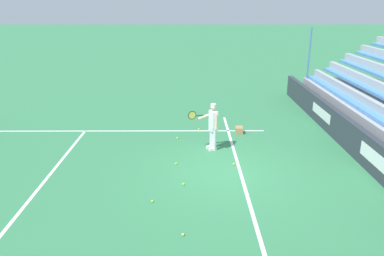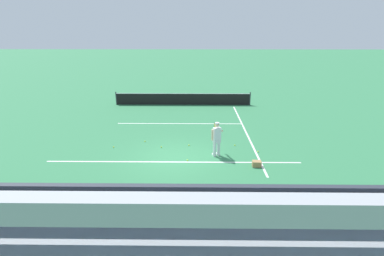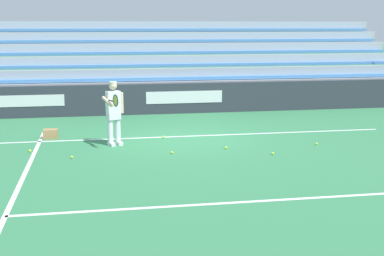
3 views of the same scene
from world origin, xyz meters
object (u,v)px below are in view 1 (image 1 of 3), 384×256
Objects in this scene: tennis_ball_by_box at (199,129)px; tennis_ball_far_left at (152,201)px; tennis_ball_on_baseline at (234,164)px; tennis_ball_midcourt at (176,164)px; tennis_ball_near_player at (183,235)px; tennis_ball_toward_net at (184,184)px; tennis_player at (212,126)px; ball_box_cardboard at (239,130)px; tennis_ball_stray_back at (177,138)px.

tennis_ball_by_box is 1.00× the size of tennis_ball_far_left.
tennis_ball_on_baseline and tennis_ball_midcourt have the same top height.
tennis_ball_far_left is (1.53, 0.86, 0.00)m from tennis_ball_near_player.
tennis_ball_toward_net is 1.00× the size of tennis_ball_by_box.
tennis_player is 25.98× the size of tennis_ball_by_box.
ball_box_cardboard is 7.46m from tennis_ball_near_player.
ball_box_cardboard reaches higher than tennis_ball_toward_net.
tennis_ball_far_left is (-3.84, 1.83, -0.86)m from tennis_player.
tennis_ball_on_baseline is (-3.18, 0.56, -0.10)m from ball_box_cardboard.
tennis_ball_midcourt is (1.46, 0.28, 0.00)m from tennis_ball_toward_net.
tennis_ball_near_player is 1.00× the size of tennis_ball_midcourt.
tennis_ball_toward_net and tennis_ball_stray_back have the same top height.
tennis_ball_toward_net is (-4.61, 2.21, -0.10)m from ball_box_cardboard.
tennis_ball_by_box is at bearing -13.37° from tennis_ball_midcourt.
tennis_player is 25.98× the size of tennis_ball_near_player.
tennis_player reaches higher than tennis_ball_midcourt.
tennis_ball_near_player is at bearing -150.70° from tennis_ball_far_left.
ball_box_cardboard is 6.06× the size of tennis_ball_midcourt.
tennis_ball_midcourt is at bearing 89.10° from tennis_ball_on_baseline.
tennis_ball_near_player is at bearing 175.95° from tennis_ball_by_box.
tennis_ball_toward_net is 1.00× the size of tennis_ball_midcourt.
ball_box_cardboard reaches higher than tennis_ball_on_baseline.
ball_box_cardboard is at bearing -103.32° from tennis_ball_by_box.
tennis_ball_on_baseline and tennis_ball_stray_back have the same top height.
tennis_ball_toward_net and tennis_ball_near_player have the same top height.
tennis_ball_near_player is at bearing -177.01° from tennis_ball_stray_back.
ball_box_cardboard is 6.37m from tennis_ball_far_left.
tennis_player is 25.98× the size of tennis_ball_on_baseline.
tennis_ball_stray_back is 1.00× the size of tennis_ball_midcourt.
tennis_ball_midcourt is at bearing 141.64° from ball_box_cardboard.
tennis_ball_midcourt is (-3.54, 0.84, 0.00)m from tennis_ball_by_box.
tennis_ball_near_player is at bearing 157.66° from tennis_ball_on_baseline.
ball_box_cardboard is at bearing -25.64° from tennis_ball_toward_net.
tennis_player reaches higher than tennis_ball_near_player.
tennis_ball_near_player is at bearing -175.57° from tennis_ball_midcourt.
tennis_ball_toward_net is 1.29m from tennis_ball_far_left.
tennis_ball_near_player is 1.00× the size of tennis_ball_on_baseline.
tennis_ball_near_player and tennis_ball_by_box have the same top height.
tennis_ball_by_box and tennis_ball_on_baseline have the same top height.
tennis_player is 2.36m from tennis_ball_by_box.
ball_box_cardboard is 6.06× the size of tennis_ball_far_left.
tennis_ball_far_left is at bearing 140.32° from tennis_ball_toward_net.
ball_box_cardboard is at bearing -17.02° from tennis_ball_near_player.
ball_box_cardboard is at bearing -74.80° from tennis_ball_stray_back.
tennis_ball_toward_net and tennis_ball_by_box have the same top height.
tennis_ball_by_box is 3.64m from tennis_ball_midcourt.
tennis_ball_far_left is at bearing 29.30° from tennis_ball_near_player.
tennis_ball_near_player and tennis_ball_on_baseline have the same top height.
ball_box_cardboard is 3.23m from tennis_ball_on_baseline.
tennis_ball_stray_back is at bearing 38.18° from tennis_ball_on_baseline.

